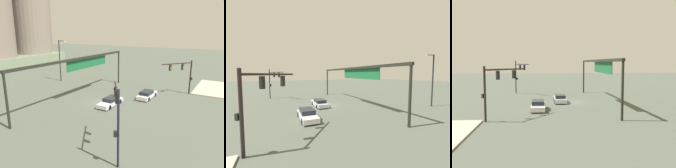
{
  "view_description": "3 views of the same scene",
  "coord_description": "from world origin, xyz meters",
  "views": [
    {
      "loc": [
        -25.12,
        -16.81,
        10.6
      ],
      "look_at": [
        1.2,
        -1.12,
        2.8
      ],
      "focal_mm": 34.19,
      "sensor_mm": 36.0,
      "label": 1
    },
    {
      "loc": [
        21.84,
        -8.11,
        5.34
      ],
      "look_at": [
        1.69,
        0.82,
        3.78
      ],
      "focal_mm": 22.12,
      "sensor_mm": 36.0,
      "label": 2
    },
    {
      "loc": [
        37.31,
        -4.31,
        6.09
      ],
      "look_at": [
        1.34,
        -1.22,
        2.96
      ],
      "focal_mm": 39.72,
      "sensor_mm": 36.0,
      "label": 3
    }
  ],
  "objects": [
    {
      "name": "traffic_signal_near_corner",
      "position": [
        -11.05,
        -8.89,
        4.31
      ],
      "size": [
        4.55,
        2.88,
        6.43
      ],
      "rotation": [
        0.0,
        0.0,
        0.58
      ],
      "color": "black",
      "rests_on": "ground"
    },
    {
      "name": "overhead_sign_gantry",
      "position": [
        0.67,
        4.01,
        5.57
      ],
      "size": [
        25.04,
        0.43,
        6.55
      ],
      "color": "black",
      "rests_on": "ground"
    },
    {
      "name": "ground_plane",
      "position": [
        0.0,
        0.0,
        0.0
      ],
      "size": [
        206.94,
        206.94,
        0.0
      ],
      "primitive_type": "plane",
      "color": "#4E554A"
    },
    {
      "name": "sedan_car_waiting_far",
      "position": [
        -0.22,
        -1.72,
        0.57
      ],
      "size": [
        4.79,
        1.82,
        1.21
      ],
      "rotation": [
        0.0,
        0.0,
        3.15
      ],
      "color": "silver",
      "rests_on": "ground"
    },
    {
      "name": "traffic_signal_opposite_side",
      "position": [
        10.49,
        -9.32,
        3.95
      ],
      "size": [
        4.67,
        4.02,
        5.72
      ],
      "rotation": [
        0.0,
        0.0,
        2.47
      ],
      "color": "black",
      "rests_on": "ground"
    },
    {
      "name": "sedan_car_approaching",
      "position": [
        5.68,
        -4.93,
        0.58
      ],
      "size": [
        4.69,
        1.88,
        1.21
      ],
      "rotation": [
        0.0,
        0.0,
        0.0
      ],
      "color": "silver",
      "rests_on": "ground"
    }
  ]
}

